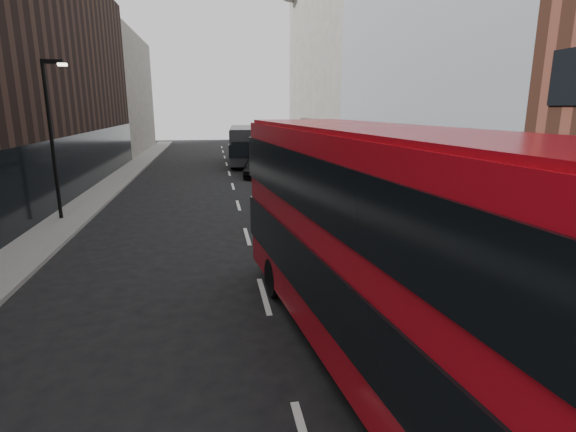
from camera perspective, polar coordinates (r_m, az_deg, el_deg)
name	(u,v)px	position (r m, az deg, el deg)	size (l,w,h in m)	color
sidewalk_right	(346,185)	(30.40, 7.37, 3.97)	(3.00, 80.00, 0.15)	slate
sidewalk_left	(103,192)	(29.87, -22.45, 2.86)	(2.00, 80.00, 0.15)	slate
building_modern_block	(443,18)	(28.16, 19.04, 22.70)	(5.03, 22.00, 20.00)	#ABB0B6
building_victorian	(332,62)	(49.51, 5.58, 18.87)	(6.50, 24.00, 21.00)	#68635B
building_left_mid	(55,79)	(35.22, -27.47, 15.23)	(5.00, 24.00, 14.00)	black
building_left_far	(119,95)	(56.60, -20.64, 14.23)	(5.00, 20.00, 13.00)	#68635B
street_lamp	(52,130)	(22.76, -27.74, 9.69)	(1.06, 0.22, 7.00)	black
red_bus	(380,238)	(8.99, 11.66, -2.76)	(4.16, 12.09, 4.80)	#B20A15
grey_bus	(244,144)	(41.81, -5.67, 9.04)	(3.11, 10.49, 3.35)	black
car_a	(302,216)	(19.26, 1.82, 0.03)	(1.44, 3.58, 1.22)	black
car_b	(315,195)	(23.43, 3.46, 2.73)	(1.51, 4.32, 1.42)	gray
car_c	(257,168)	(34.24, -4.01, 6.16)	(1.89, 4.66, 1.35)	black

